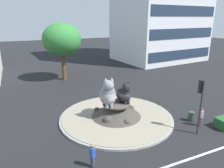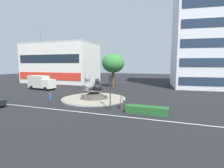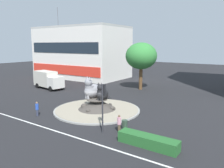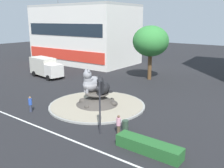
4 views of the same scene
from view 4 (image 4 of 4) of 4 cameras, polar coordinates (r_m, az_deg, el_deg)
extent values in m
plane|color=black|center=(28.48, -3.37, -4.96)|extent=(160.00, 160.00, 0.00)
cube|color=silver|center=(23.67, -15.57, -9.61)|extent=(112.00, 0.20, 0.01)
cylinder|color=gray|center=(28.46, -3.38, -4.79)|extent=(10.71, 10.71, 0.18)
cylinder|color=gray|center=(28.42, -3.38, -4.57)|extent=(10.28, 10.28, 0.05)
cone|color=#423D38|center=(28.21, -3.40, -3.28)|extent=(4.69, 4.69, 1.29)
cylinder|color=#423D38|center=(28.04, -3.42, -2.14)|extent=(2.58, 2.58, 0.12)
ellipsoid|color=#423D38|center=(27.61, 0.34, -4.48)|extent=(0.65, 0.63, 0.52)
ellipsoid|color=#423D38|center=(29.25, 0.04, -3.51)|extent=(0.50, 0.40, 0.40)
ellipsoid|color=#423D38|center=(30.39, -3.29, -2.81)|extent=(0.55, 0.43, 0.44)
ellipsoid|color=#423D38|center=(28.42, -6.66, -3.86)|extent=(0.85, 0.70, 0.68)
ellipsoid|color=#423D38|center=(26.91, -5.73, -5.14)|extent=(0.57, 0.50, 0.46)
ellipsoid|color=gray|center=(28.44, -4.41, 0.02)|extent=(2.08, 2.71, 1.74)
cylinder|color=gray|center=(28.13, -5.23, 0.26)|extent=(1.38, 1.38, 1.09)
sphere|color=gray|center=(27.83, -5.58, 2.11)|extent=(0.96, 0.96, 0.96)
torus|color=gray|center=(28.84, -2.33, -1.17)|extent=(1.17, 1.17, 0.22)
cone|color=gray|center=(27.50, -5.31, 3.15)|extent=(0.48, 0.48, 0.39)
cone|color=gray|center=(27.93, -5.90, 3.32)|extent=(0.48, 0.48, 0.39)
cylinder|color=gray|center=(27.99, -5.65, -1.62)|extent=(0.31, 0.31, 0.44)
cylinder|color=gray|center=(28.31, -6.08, -1.45)|extent=(0.31, 0.31, 0.44)
ellipsoid|color=black|center=(27.43, -2.01, -0.88)|extent=(1.28, 1.93, 1.37)
cylinder|color=black|center=(27.10, -2.48, -0.74)|extent=(0.93, 0.93, 0.85)
sphere|color=black|center=(26.81, -2.68, 0.74)|extent=(0.75, 0.75, 0.75)
torus|color=black|center=(28.01, -0.55, -1.72)|extent=(0.90, 0.90, 0.17)
cone|color=black|center=(26.59, -2.33, 1.59)|extent=(0.32, 0.32, 0.31)
cone|color=black|center=(26.84, -3.04, 1.70)|extent=(0.32, 0.32, 0.31)
cylinder|color=black|center=(26.96, -2.60, -2.30)|extent=(0.24, 0.24, 0.34)
cylinder|color=black|center=(27.14, -3.12, -2.19)|extent=(0.24, 0.24, 0.34)
cylinder|color=#2D2D33|center=(20.91, -2.76, -5.55)|extent=(0.14, 0.14, 4.59)
cube|color=black|center=(20.54, -2.45, -0.74)|extent=(0.33, 0.26, 1.05)
sphere|color=#360606|center=(20.53, -2.32, 0.16)|extent=(0.18, 0.18, 0.18)
sphere|color=orange|center=(20.61, -2.31, -0.69)|extent=(0.18, 0.18, 0.18)
sphere|color=black|center=(20.69, -2.31, -1.53)|extent=(0.18, 0.18, 0.18)
cube|color=silver|center=(57.66, -6.24, 10.88)|extent=(22.54, 13.17, 12.03)
cube|color=red|center=(53.44, -10.84, 6.56)|extent=(21.44, 0.48, 2.16)
cube|color=#19232D|center=(53.03, -11.08, 11.97)|extent=(20.55, 0.42, 2.41)
cube|color=#B2B2AD|center=(57.63, -6.41, 17.11)|extent=(22.54, 13.17, 0.50)
cube|color=#235B28|center=(19.04, 8.25, -13.86)|extent=(5.05, 1.20, 0.90)
cylinder|color=brown|center=(41.05, 8.51, 3.71)|extent=(0.62, 0.62, 3.89)
ellipsoid|color=#337F38|center=(40.50, 8.73, 9.57)|extent=(5.64, 5.64, 4.80)
cylinder|color=#33384C|center=(27.88, -17.90, -5.25)|extent=(0.27, 0.27, 0.78)
cylinder|color=#284CB2|center=(27.65, -18.02, -3.83)|extent=(0.36, 0.36, 0.67)
sphere|color=#936B4C|center=(27.52, -18.09, -2.94)|extent=(0.22, 0.22, 0.22)
cylinder|color=brown|center=(21.58, 1.47, -10.32)|extent=(0.27, 0.27, 0.79)
cylinder|color=pink|center=(21.29, 1.49, -8.51)|extent=(0.36, 0.36, 0.69)
sphere|color=brown|center=(21.11, 1.49, -7.36)|extent=(0.23, 0.23, 0.23)
cube|color=silver|center=(41.66, -12.97, 2.97)|extent=(2.35, 2.64, 2.00)
cube|color=beige|center=(44.49, -15.35, 4.03)|extent=(5.06, 3.01, 2.77)
cylinder|color=black|center=(42.44, -11.48, 1.87)|extent=(0.93, 0.42, 0.90)
cylinder|color=black|center=(41.21, -14.24, 1.34)|extent=(0.93, 0.42, 0.90)
cylinder|color=black|center=(46.20, -14.59, 2.70)|extent=(0.93, 0.42, 0.90)
cylinder|color=black|center=(45.07, -17.20, 2.23)|extent=(0.93, 0.42, 0.90)
cylinder|color=#2D4233|center=(22.36, 3.01, -9.28)|extent=(0.56, 0.56, 0.90)
camera|label=1|loc=(25.68, -44.75, 9.77)|focal=33.61mm
camera|label=2|loc=(8.20, -90.34, -26.00)|focal=27.14mm
camera|label=3|loc=(1.64, -87.43, -51.28)|focal=35.87mm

